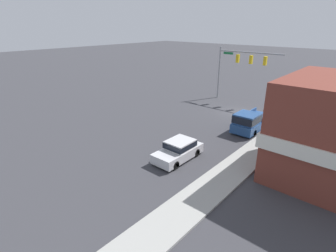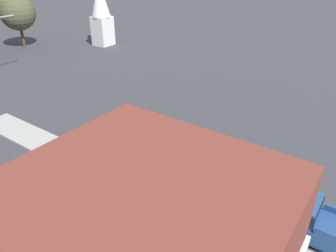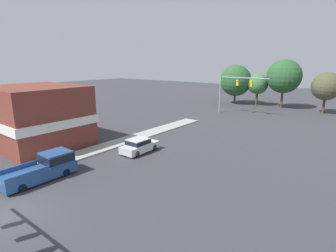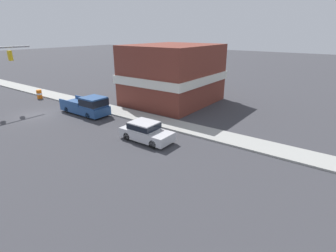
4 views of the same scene
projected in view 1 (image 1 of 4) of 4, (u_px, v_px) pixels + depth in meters
The scene contains 6 objects.
ground_plane at pixel (240, 113), 30.93m from camera, with size 200.00×200.00×0.00m, color #38383D.
sidewalk_curb at pixel (290, 124), 27.42m from camera, with size 2.40×60.00×0.14m.
near_signal_assembly at pixel (240, 62), 33.84m from camera, with size 8.56×0.49×7.01m.
car_lead at pixel (179, 150), 20.18m from camera, with size 1.87×4.24×1.51m.
pickup_truck_parked at pixel (251, 121), 25.54m from camera, with size 2.10×5.66×1.98m.
construction_barrel at pixel (292, 103), 32.74m from camera, with size 0.65×0.65×1.11m.
Camera 1 is at (-12.89, 27.72, 9.83)m, focal length 28.00 mm.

